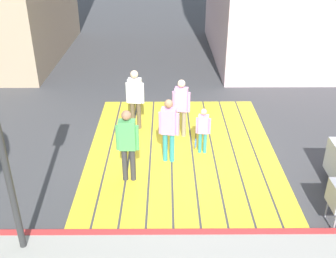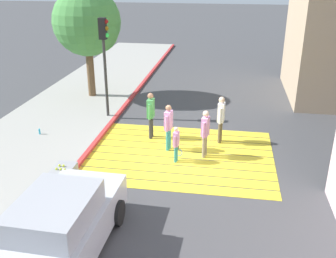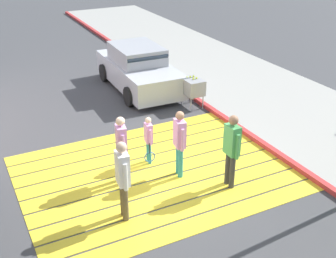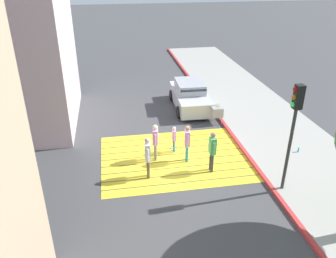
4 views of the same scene
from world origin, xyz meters
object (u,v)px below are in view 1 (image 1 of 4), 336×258
pedestrian_adult_trailing (135,96)px  pedestrian_adult_side (128,141)px  pedestrian_adult_lead (169,126)px  pedestrian_child_with_racket (203,129)px  pedestrian_teen_behind (181,104)px

pedestrian_adult_trailing → pedestrian_adult_side: bearing=-179.9°
pedestrian_adult_lead → pedestrian_child_with_racket: pedestrian_adult_lead is taller
pedestrian_teen_behind → pedestrian_child_with_racket: bearing=-150.3°
pedestrian_adult_lead → pedestrian_adult_side: size_ratio=0.94×
pedestrian_adult_side → pedestrian_child_with_racket: pedestrian_adult_side is taller
pedestrian_adult_trailing → pedestrian_child_with_racket: bearing=-127.6°
pedestrian_adult_trailing → pedestrian_adult_side: 2.63m
pedestrian_adult_lead → pedestrian_child_with_racket: bearing=-65.3°
pedestrian_adult_trailing → pedestrian_adult_side: size_ratio=0.99×
pedestrian_child_with_racket → pedestrian_teen_behind: bearing=29.7°
pedestrian_adult_lead → pedestrian_adult_side: (-0.83, 0.93, 0.06)m
pedestrian_adult_trailing → pedestrian_child_with_racket: size_ratio=1.41×
pedestrian_teen_behind → pedestrian_adult_trailing: bearing=69.6°
pedestrian_adult_lead → pedestrian_teen_behind: 1.37m
pedestrian_adult_lead → pedestrian_child_with_racket: 1.00m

